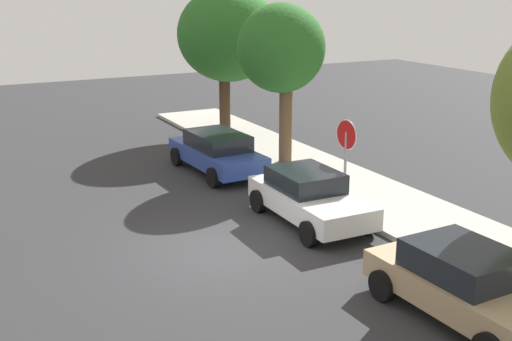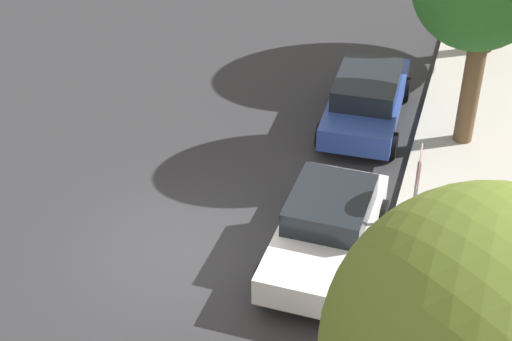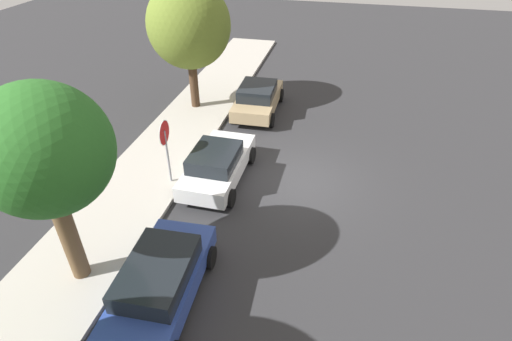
% 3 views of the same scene
% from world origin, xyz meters
% --- Properties ---
extents(ground_plane, '(60.00, 60.00, 0.00)m').
position_xyz_m(ground_plane, '(0.00, 0.00, 0.00)').
color(ground_plane, '#2D2D30').
extents(sidewalk_curb, '(32.00, 3.06, 0.14)m').
position_xyz_m(sidewalk_curb, '(0.00, 5.48, 0.07)').
color(sidewalk_curb, '#B2ADA3').
rests_on(sidewalk_curb, ground_plane).
extents(stop_sign, '(0.86, 0.08, 2.53)m').
position_xyz_m(stop_sign, '(-1.24, 4.40, 1.76)').
color(stop_sign, gray).
rests_on(stop_sign, ground_plane).
extents(parked_car_white, '(4.02, 2.00, 1.38)m').
position_xyz_m(parked_car_white, '(-0.64, 2.83, 0.71)').
color(parked_car_white, white).
rests_on(parked_car_white, ground_plane).
extents(parked_car_blue, '(4.33, 2.07, 1.38)m').
position_xyz_m(parked_car_blue, '(-6.05, 2.60, 0.72)').
color(parked_car_blue, '#2D479E').
rests_on(parked_car_blue, ground_plane).
extents(parked_car_tan, '(4.06, 2.08, 1.40)m').
position_xyz_m(parked_car_tan, '(5.12, 2.69, 0.72)').
color(parked_car_tan, tan).
rests_on(parked_car_tan, ground_plane).
extents(street_tree_near_corner, '(2.96, 2.96, 5.57)m').
position_xyz_m(street_tree_near_corner, '(-5.76, 4.87, 4.02)').
color(street_tree_near_corner, brown).
rests_on(street_tree_near_corner, ground_plane).
extents(street_tree_far, '(4.16, 4.16, 6.08)m').
position_xyz_m(street_tree_far, '(-10.92, 5.37, 4.15)').
color(street_tree_far, '#422D1E').
rests_on(street_tree_far, ground_plane).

